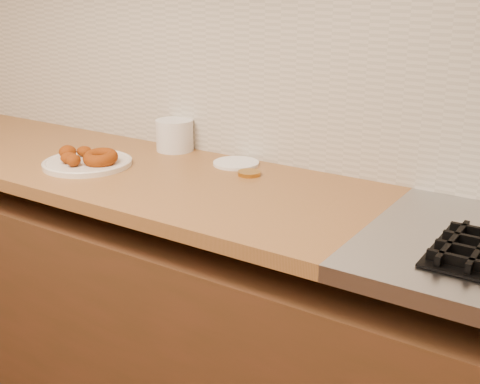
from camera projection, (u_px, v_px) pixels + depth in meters
name	position (u px, v px, depth m)	size (l,w,h in m)	color
wall_back	(269.00, 19.00, 1.85)	(4.00, 0.02, 2.70)	#C2B395
base_cabinet	(214.00, 337.00, 1.92)	(3.60, 0.60, 0.77)	#522D1A
butcher_block	(61.00, 157.00, 2.09)	(2.30, 0.62, 0.04)	#966038
backsplash	(266.00, 69.00, 1.89)	(3.60, 0.02, 0.60)	beige
donut_plate	(88.00, 163.00, 1.93)	(0.28, 0.28, 0.02)	silver
ring_donut	(100.00, 157.00, 1.89)	(0.11, 0.11, 0.04)	#792700
fried_dough_chunks	(73.00, 155.00, 1.92)	(0.15, 0.16, 0.04)	#792700
plastic_tub	(175.00, 135.00, 2.09)	(0.13, 0.13, 0.11)	silver
tub_lid	(236.00, 163.00, 1.94)	(0.15, 0.15, 0.01)	white
brass_jar_lid	(249.00, 173.00, 1.83)	(0.07, 0.07, 0.01)	#B37F2E
wooden_utensil	(88.00, 155.00, 2.02)	(0.18, 0.02, 0.01)	#A67C52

